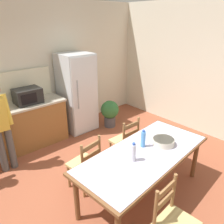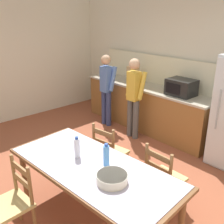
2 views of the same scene
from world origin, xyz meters
The scene contains 14 objects.
ground_plane centered at (0.00, 0.00, 0.00)m, with size 8.32×8.32×0.00m, color brown.
wall_back centered at (0.00, 2.66, 1.45)m, with size 6.52×0.12×2.90m, color beige.
wall_right centered at (3.26, 0.00, 1.45)m, with size 0.12×5.20×2.90m, color beige.
refrigerator centered at (1.16, 2.19, 0.90)m, with size 0.70×0.73×1.81m.
microwave centered at (0.02, 2.21, 1.09)m, with size 0.50×0.39×0.30m.
dining_table centered at (0.61, -0.33, 0.70)m, with size 2.17×1.08×0.77m.
bottle_near_centre centered at (0.35, -0.35, 0.90)m, with size 0.07×0.07×0.27m.
bottle_off_centre centered at (0.71, -0.21, 0.90)m, with size 0.07×0.07×0.27m.
serving_bowl centered at (0.98, -0.38, 0.82)m, with size 0.32×0.32×0.09m.
chair_side_far_left centered at (0.08, 0.38, 0.44)m, with size 0.48×0.46×0.91m.
chair_side_near_left centered at (0.20, -1.12, 0.44)m, with size 0.44×0.43×0.91m.
chair_side_far_right centered at (1.02, 0.45, 0.44)m, with size 0.42×0.40×0.91m.
person_at_counter centered at (-0.68, 1.69, 0.89)m, with size 0.40×0.28×1.59m.
potted_plant centered at (1.79, 1.76, 0.39)m, with size 0.44×0.44×0.67m.
Camera 1 is at (-1.46, -1.96, 2.50)m, focal length 35.00 mm.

